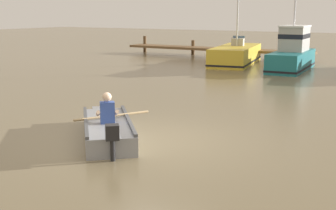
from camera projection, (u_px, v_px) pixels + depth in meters
The scene contains 5 objects.
ground_plane at pixel (152, 142), 10.70m from camera, with size 120.00×120.00×0.00m, color #7A6B4C.
wooden_dock at pixel (215, 49), 30.42m from camera, with size 13.24×1.64×1.22m.
rowboat_with_person at pixel (107, 129), 10.92m from camera, with size 2.96×3.16×1.19m.
moored_boat_yellow at pixel (236, 55), 26.59m from camera, with size 3.19×6.41×4.20m.
moored_boat_teal at pixel (292, 54), 23.70m from camera, with size 1.92×5.12×3.90m.
Camera 1 is at (5.58, -8.66, 3.06)m, focal length 47.77 mm.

